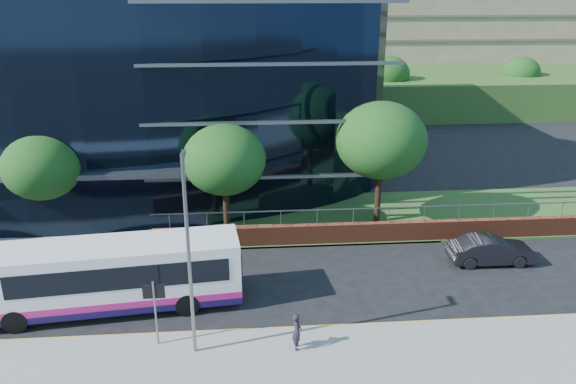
{
  "coord_description": "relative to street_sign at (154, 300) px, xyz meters",
  "views": [
    {
      "loc": [
        8.16,
        -20.85,
        13.51
      ],
      "look_at": [
        10.45,
        8.0,
        2.9
      ],
      "focal_mm": 35.0,
      "sensor_mm": 36.0,
      "label": 1
    }
  ],
  "objects": [
    {
      "name": "yellow_line_inner",
      "position": [
        -4.5,
        0.94,
        -2.14
      ],
      "size": [
        80.0,
        0.08,
        0.01
      ],
      "primitive_type": "cube",
      "color": "gold",
      "rests_on": "ground"
    },
    {
      "name": "tree_far_b",
      "position": [
        -7.5,
        11.09,
        2.06
      ],
      "size": [
        4.29,
        4.29,
        6.05
      ],
      "color": "black",
      "rests_on": "ground"
    },
    {
      "name": "streetlight_east",
      "position": [
        1.5,
        -0.59,
        2.29
      ],
      "size": [
        0.15,
        0.77,
        8.0
      ],
      "color": "slate",
      "rests_on": "pavement_near"
    },
    {
      "name": "apartment_block",
      "position": [
        27.5,
        58.8,
        8.96
      ],
      "size": [
        60.0,
        42.0,
        30.0
      ],
      "color": "#2D511E",
      "rests_on": "ground"
    },
    {
      "name": "tree_dist_f",
      "position": [
        35.5,
        43.59,
        2.06
      ],
      "size": [
        4.29,
        4.29,
        6.05
      ],
      "color": "black",
      "rests_on": "ground"
    },
    {
      "name": "grass_verge",
      "position": [
        19.5,
        12.59,
        -2.09
      ],
      "size": [
        36.0,
        8.0,
        0.12
      ],
      "primitive_type": "cube",
      "color": "#2D511E",
      "rests_on": "ground"
    },
    {
      "name": "street_sign",
      "position": [
        0.0,
        0.0,
        0.0
      ],
      "size": [
        0.85,
        0.09,
        2.8
      ],
      "color": "slate",
      "rests_on": "pavement_near"
    },
    {
      "name": "far_forecourt",
      "position": [
        -10.5,
        12.59,
        -2.1
      ],
      "size": [
        50.0,
        8.0,
        0.1
      ],
      "primitive_type": "cube",
      "color": "gray",
      "rests_on": "ground"
    },
    {
      "name": "tree_far_d",
      "position": [
        11.5,
        11.59,
        3.04
      ],
      "size": [
        5.28,
        5.28,
        7.44
      ],
      "color": "black",
      "rests_on": "ground"
    },
    {
      "name": "ground",
      "position": [
        -4.5,
        1.59,
        -2.15
      ],
      "size": [
        200.0,
        200.0,
        0.0
      ],
      "primitive_type": "plane",
      "color": "black",
      "rests_on": "ground"
    },
    {
      "name": "glass_office",
      "position": [
        -8.5,
        22.44,
        5.85
      ],
      "size": [
        44.0,
        23.1,
        16.0
      ],
      "color": "black",
      "rests_on": "ground"
    },
    {
      "name": "tree_dist_e",
      "position": [
        19.5,
        41.59,
        2.39
      ],
      "size": [
        4.62,
        4.62,
        6.51
      ],
      "color": "black",
      "rests_on": "ground"
    },
    {
      "name": "kerb",
      "position": [
        -4.5,
        0.59,
        -2.07
      ],
      "size": [
        80.0,
        0.25,
        0.16
      ],
      "primitive_type": "cube",
      "color": "gray",
      "rests_on": "ground"
    },
    {
      "name": "retaining_wall",
      "position": [
        15.5,
        8.89,
        -1.54
      ],
      "size": [
        34.0,
        0.4,
        2.11
      ],
      "color": "maroon",
      "rests_on": "ground"
    },
    {
      "name": "pedestrian",
      "position": [
        5.48,
        -0.74,
        -1.23
      ],
      "size": [
        0.37,
        0.56,
        1.54
      ],
      "primitive_type": "imported",
      "rotation": [
        0.0,
        0.0,
        1.56
      ],
      "color": "black",
      "rests_on": "pavement_near"
    },
    {
      "name": "city_bus",
      "position": [
        -2.35,
        3.05,
        -0.5
      ],
      "size": [
        11.68,
        3.84,
        3.1
      ],
      "rotation": [
        0.0,
        0.0,
        0.11
      ],
      "color": "silver",
      "rests_on": "ground"
    },
    {
      "name": "tree_far_c",
      "position": [
        2.5,
        10.59,
        2.39
      ],
      "size": [
        4.62,
        4.62,
        6.51
      ],
      "color": "black",
      "rests_on": "ground"
    },
    {
      "name": "parked_car",
      "position": [
        16.21,
        5.99,
        -1.43
      ],
      "size": [
        4.39,
        1.6,
        1.44
      ],
      "primitive_type": "imported",
      "rotation": [
        0.0,
        0.0,
        1.55
      ],
      "color": "black",
      "rests_on": "ground"
    },
    {
      "name": "yellow_line_outer",
      "position": [
        -4.5,
        0.79,
        -2.14
      ],
      "size": [
        80.0,
        0.08,
        0.01
      ],
      "primitive_type": "cube",
      "color": "gold",
      "rests_on": "ground"
    }
  ]
}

